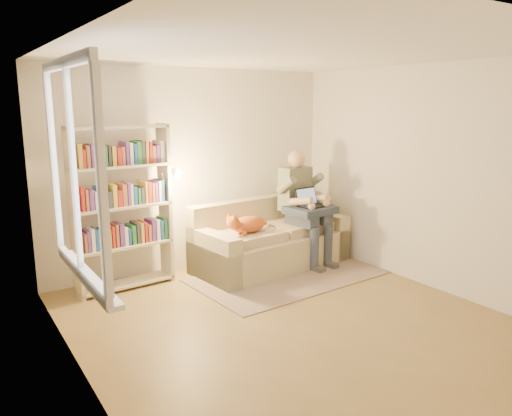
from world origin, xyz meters
TOP-DOWN VIEW (x-y plane):
  - floor at (0.00, 0.00)m, footprint 4.50×4.50m
  - ceiling at (0.00, 0.00)m, footprint 4.00×4.50m
  - wall_left at (-2.00, 0.00)m, footprint 0.02×4.50m
  - wall_right at (2.00, 0.00)m, footprint 0.02×4.50m
  - wall_back at (0.00, 2.25)m, footprint 4.00×0.02m
  - window at (-1.95, 0.20)m, footprint 0.12×1.52m
  - sofa at (0.82, 1.65)m, footprint 2.17×1.15m
  - person at (1.28, 1.54)m, footprint 0.49×0.73m
  - cat at (0.33, 1.47)m, footprint 0.70×0.30m
  - blanket at (1.33, 1.39)m, footprint 0.65×0.55m
  - laptop at (1.33, 1.41)m, footprint 0.39×0.33m
  - bookshelf at (-1.07, 1.90)m, footprint 1.29×0.38m
  - rug at (0.77, 1.17)m, footprint 2.43×1.54m

SIDE VIEW (x-z plane):
  - floor at x=0.00m, z-range 0.00..0.00m
  - rug at x=0.77m, z-range 0.00..0.01m
  - sofa at x=0.82m, z-range -0.12..0.76m
  - cat at x=0.33m, z-range 0.54..0.80m
  - blanket at x=1.33m, z-range 0.72..0.81m
  - person at x=1.28m, z-range 0.09..1.63m
  - laptop at x=1.33m, z-range 0.72..1.03m
  - bookshelf at x=-1.07m, z-range 0.10..2.02m
  - wall_left at x=-2.00m, z-range 0.00..2.60m
  - wall_right at x=2.00m, z-range 0.00..2.60m
  - wall_back at x=0.00m, z-range 0.00..2.60m
  - window at x=-1.95m, z-range 0.53..2.22m
  - ceiling at x=0.00m, z-range 2.59..2.61m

